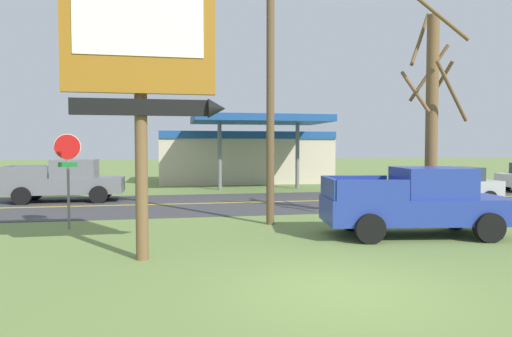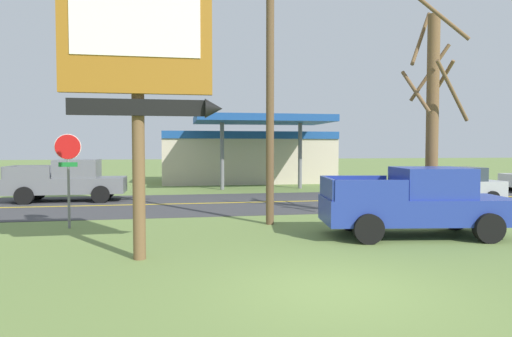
{
  "view_description": "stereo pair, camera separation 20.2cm",
  "coord_description": "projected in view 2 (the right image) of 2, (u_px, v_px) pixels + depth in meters",
  "views": [
    {
      "loc": [
        -3.03,
        -7.65,
        2.54
      ],
      "look_at": [
        0.0,
        8.0,
        1.8
      ],
      "focal_mm": 32.41,
      "sensor_mm": 36.0,
      "label": 1
    },
    {
      "loc": [
        -2.83,
        -7.69,
        2.54
      ],
      "look_at": [
        0.0,
        8.0,
        1.8
      ],
      "focal_mm": 32.41,
      "sensor_mm": 36.0,
      "label": 2
    }
  ],
  "objects": [
    {
      "name": "stop_sign",
      "position": [
        68.0,
        164.0,
        14.35
      ],
      "size": [
        0.8,
        0.08,
        2.95
      ],
      "color": "slate",
      "rests_on": "ground"
    },
    {
      "name": "car_silver_far_lane",
      "position": [
        454.0,
        185.0,
        20.65
      ],
      "size": [
        4.2,
        2.0,
        1.64
      ],
      "color": "#A8AAAF",
      "rests_on": "ground"
    },
    {
      "name": "pickup_grey_on_road",
      "position": [
        69.0,
        181.0,
        21.53
      ],
      "size": [
        5.2,
        2.24,
        1.96
      ],
      "color": "slate",
      "rests_on": "ground"
    },
    {
      "name": "utility_pole",
      "position": [
        270.0,
        82.0,
        15.0
      ],
      "size": [
        1.78,
        0.26,
        8.74
      ],
      "color": "brown",
      "rests_on": "ground"
    },
    {
      "name": "road_centre_line",
      "position": [
        236.0,
        202.0,
        20.96
      ],
      "size": [
        126.0,
        0.2,
        0.01
      ],
      "primitive_type": "cube",
      "color": "gold",
      "rests_on": "road_asphalt"
    },
    {
      "name": "motel_sign",
      "position": [
        140.0,
        65.0,
        10.15
      ],
      "size": [
        3.52,
        0.54,
        6.36
      ],
      "color": "brown",
      "rests_on": "ground"
    },
    {
      "name": "bare_tree",
      "position": [
        432.0,
        112.0,
        15.23
      ],
      "size": [
        2.22,
        2.07,
        7.45
      ],
      "color": "brown",
      "rests_on": "ground"
    },
    {
      "name": "ground_plane",
      "position": [
        336.0,
        290.0,
        8.18
      ],
      "size": [
        180.0,
        180.0,
        0.0
      ],
      "primitive_type": "plane",
      "color": "olive"
    },
    {
      "name": "pickup_blue_parked_on_lawn",
      "position": [
        417.0,
        203.0,
        13.11
      ],
      "size": [
        5.43,
        2.79,
        1.96
      ],
      "color": "#233893",
      "rests_on": "ground"
    },
    {
      "name": "gas_station",
      "position": [
        247.0,
        155.0,
        33.44
      ],
      "size": [
        12.0,
        11.5,
        4.4
      ],
      "color": "beige",
      "rests_on": "ground"
    },
    {
      "name": "road_asphalt",
      "position": [
        236.0,
        203.0,
        20.96
      ],
      "size": [
        140.0,
        8.0,
        0.02
      ],
      "primitive_type": "cube",
      "color": "#3D3D3F",
      "rests_on": "ground"
    }
  ]
}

